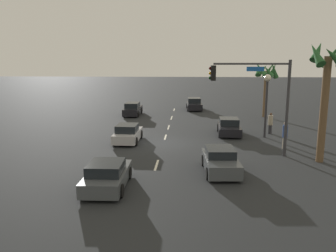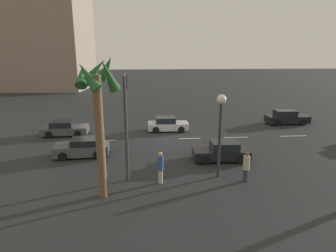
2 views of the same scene
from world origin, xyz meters
name	(u,v)px [view 2 (image 2 of 2)]	position (x,y,z in m)	size (l,w,h in m)	color
ground_plane	(167,139)	(0.00, 0.00, 0.00)	(220.00, 220.00, 0.00)	#232628
lane_stripe_1	(293,136)	(-11.61, 0.00, 0.01)	(2.51, 0.14, 0.01)	silver
lane_stripe_2	(236,137)	(-6.24, 0.00, 0.01)	(2.18, 0.14, 0.01)	silver
lane_stripe_3	(190,138)	(-2.00, 0.00, 0.01)	(1.96, 0.14, 0.01)	silver
lane_stripe_4	(104,141)	(5.59, 0.00, 0.01)	(2.11, 0.14, 0.01)	silver
car_0	(167,124)	(-0.22, -2.78, 0.63)	(3.93, 1.89, 1.38)	#B7B7BC
car_1	(287,118)	(-13.22, -4.55, 0.67)	(4.46, 1.78, 1.48)	black
car_2	(65,129)	(9.39, -2.07, 0.62)	(4.11, 2.03, 1.34)	#474C51
car_3	(82,148)	(6.60, 3.69, 0.63)	(4.01, 2.05, 1.34)	#474C51
car_4	(222,151)	(-3.43, 5.30, 0.62)	(3.97, 1.98, 1.36)	black
traffic_signal	(125,106)	(3.15, 6.45, 4.22)	(0.57, 5.17, 6.21)	#38383D
streetlamp	(221,119)	(-2.48, 8.08, 3.66)	(0.56, 0.56, 5.10)	#2D2D33
pedestrian_0	(246,166)	(-3.95, 8.85, 0.94)	(0.55, 0.55, 1.80)	#333338
pedestrian_1	(160,167)	(1.11, 8.69, 1.03)	(0.49, 0.49, 1.93)	#B2A58C
palm_tree_0	(98,98)	(4.23, 9.99, 5.29)	(2.25, 2.38, 7.38)	brown
building_1	(42,20)	(22.75, -39.91, 14.01)	(17.52, 15.91, 28.02)	gray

